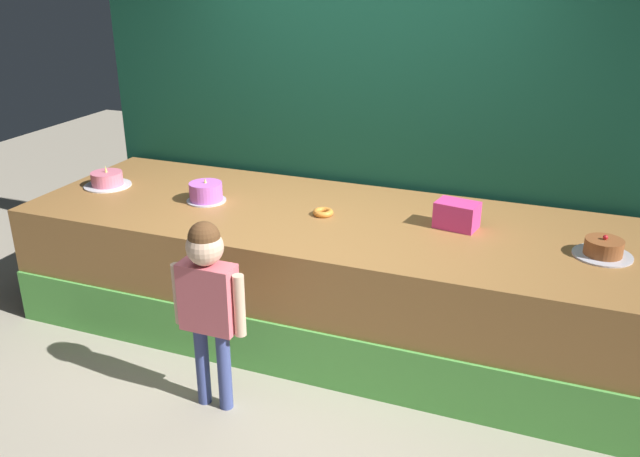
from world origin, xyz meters
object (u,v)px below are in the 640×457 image
cake_center (206,192)px  cake_right (603,249)px  child_figure (208,291)px  cake_left (107,180)px  donut (323,212)px  pink_box (457,215)px

cake_center → cake_right: 2.54m
child_figure → cake_left: bearing=144.2°
cake_left → cake_right: size_ratio=1.04×
child_figure → cake_center: child_figure is taller
donut → cake_right: bearing=-1.0°
donut → cake_left: 1.69m
child_figure → pink_box: (1.10, 1.16, 0.17)m
cake_right → cake_left: bearing=179.8°
child_figure → cake_left: child_figure is taller
child_figure → donut: size_ratio=8.38×
child_figure → cake_left: (-1.44, 1.04, 0.14)m
donut → cake_left: cake_left is taller
cake_center → cake_left: bearing=178.3°
donut → cake_right: cake_right is taller
cake_center → child_figure: bearing=-59.6°
child_figure → cake_right: bearing=28.0°
child_figure → cake_center: (-0.60, 1.02, 0.15)m
donut → cake_center: (-0.85, -0.04, 0.05)m
cake_center → cake_right: bearing=0.3°
pink_box → cake_right: 0.86m
pink_box → child_figure: bearing=-133.3°
donut → cake_left: (-1.69, -0.02, 0.03)m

